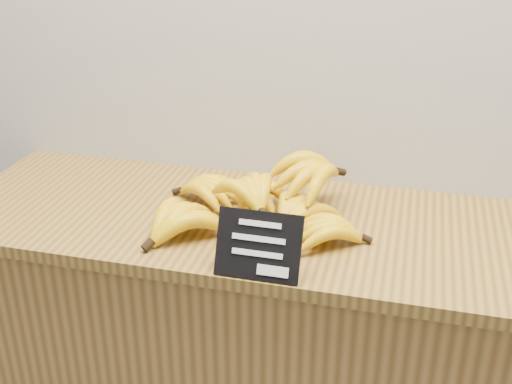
{
  "coord_description": "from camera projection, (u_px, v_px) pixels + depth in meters",
  "views": [
    {
      "loc": [
        0.12,
        1.45,
        1.63
      ],
      "look_at": [
        -0.2,
        2.7,
        1.02
      ],
      "focal_mm": 45.0,
      "sensor_mm": 36.0,
      "label": 1
    }
  ],
  "objects": [
    {
      "name": "counter",
      "position": [
        261.0,
        376.0,
        1.72
      ],
      "size": [
        1.53,
        0.5,
        0.9
      ],
      "primitive_type": "cube",
      "color": "olive",
      "rests_on": "ground"
    },
    {
      "name": "counter_top",
      "position": [
        261.0,
        223.0,
        1.52
      ],
      "size": [
        1.5,
        0.54,
        0.03
      ],
      "primitive_type": "cube",
      "color": "olive",
      "rests_on": "counter"
    },
    {
      "name": "chalkboard_sign",
      "position": [
        258.0,
        246.0,
        1.27
      ],
      "size": [
        0.17,
        0.06,
        0.13
      ],
      "primitive_type": "cube",
      "rotation": [
        -0.41,
        0.0,
        0.0
      ],
      "color": "black",
      "rests_on": "counter_top"
    },
    {
      "name": "banana_pile",
      "position": [
        257.0,
        200.0,
        1.49
      ],
      "size": [
        0.55,
        0.39,
        0.12
      ],
      "color": "yellow",
      "rests_on": "counter_top"
    }
  ]
}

